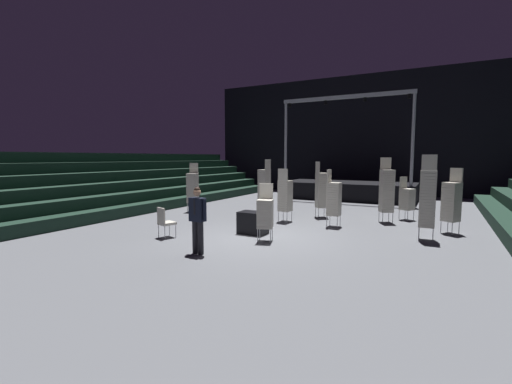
# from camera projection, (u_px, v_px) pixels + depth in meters

# --- Properties ---
(ground_plane) EXTENTS (22.00, 30.00, 0.10)m
(ground_plane) POSITION_uv_depth(u_px,v_px,m) (261.00, 239.00, 10.77)
(ground_plane) COLOR #515459
(arena_end_wall) EXTENTS (22.00, 0.30, 8.00)m
(arena_end_wall) POSITION_uv_depth(u_px,v_px,m) (362.00, 135.00, 23.54)
(arena_end_wall) COLOR black
(arena_end_wall) RESTS_ON ground_plane
(bleacher_bank_left) EXTENTS (4.50, 24.00, 2.70)m
(bleacher_bank_left) POSITION_uv_depth(u_px,v_px,m) (99.00, 183.00, 15.61)
(bleacher_bank_left) COLOR black
(bleacher_bank_left) RESTS_ON ground_plane
(stage_riser) EXTENTS (7.51, 3.31, 5.87)m
(stage_riser) POSITION_uv_depth(u_px,v_px,m) (348.00, 189.00, 20.72)
(stage_riser) COLOR black
(stage_riser) RESTS_ON ground_plane
(man_with_tie) EXTENTS (0.57, 0.25, 1.73)m
(man_with_tie) POSITION_uv_depth(u_px,v_px,m) (197.00, 216.00, 8.85)
(man_with_tie) COLOR black
(man_with_tie) RESTS_ON ground_plane
(chair_stack_front_left) EXTENTS (0.62, 0.62, 2.31)m
(chair_stack_front_left) POSITION_uv_depth(u_px,v_px,m) (322.00, 190.00, 14.32)
(chair_stack_front_left) COLOR #B2B5BA
(chair_stack_front_left) RESTS_ON ground_plane
(chair_stack_front_right) EXTENTS (0.60, 0.60, 2.48)m
(chair_stack_front_right) POSITION_uv_depth(u_px,v_px,m) (387.00, 190.00, 13.16)
(chair_stack_front_right) COLOR #B2B5BA
(chair_stack_front_right) RESTS_ON ground_plane
(chair_stack_mid_left) EXTENTS (0.45, 0.45, 2.05)m
(chair_stack_mid_left) POSITION_uv_depth(u_px,v_px,m) (334.00, 198.00, 12.39)
(chair_stack_mid_left) COLOR #B2B5BA
(chair_stack_mid_left) RESTS_ON ground_plane
(chair_stack_mid_right) EXTENTS (0.45, 0.45, 2.56)m
(chair_stack_mid_right) POSITION_uv_depth(u_px,v_px,m) (428.00, 198.00, 10.30)
(chair_stack_mid_right) COLOR #B2B5BA
(chair_stack_mid_right) RESTS_ON ground_plane
(chair_stack_mid_centre) EXTENTS (0.61, 0.61, 2.14)m
(chair_stack_mid_centre) POSITION_uv_depth(u_px,v_px,m) (452.00, 201.00, 11.25)
(chair_stack_mid_centre) COLOR #B2B5BA
(chair_stack_mid_centre) RESTS_ON ground_plane
(chair_stack_rear_left) EXTENTS (0.60, 0.60, 1.71)m
(chair_stack_rear_left) POSITION_uv_depth(u_px,v_px,m) (407.00, 198.00, 13.74)
(chair_stack_rear_left) COLOR #B2B5BA
(chair_stack_rear_left) RESTS_ON ground_plane
(chair_stack_rear_right) EXTENTS (0.55, 0.55, 1.71)m
(chair_stack_rear_right) POSITION_uv_depth(u_px,v_px,m) (265.00, 213.00, 10.21)
(chair_stack_rear_right) COLOR #B2B5BA
(chair_stack_rear_right) RESTS_ON ground_plane
(chair_stack_rear_centre) EXTENTS (0.48, 0.48, 2.05)m
(chair_stack_rear_centre) POSITION_uv_depth(u_px,v_px,m) (285.00, 195.00, 13.40)
(chair_stack_rear_centre) COLOR #B2B5BA
(chair_stack_rear_centre) RESTS_ON ground_plane
(chair_stack_aisle_left) EXTENTS (0.55, 0.55, 2.22)m
(chair_stack_aisle_left) POSITION_uv_depth(u_px,v_px,m) (193.00, 187.00, 15.86)
(chair_stack_aisle_left) COLOR #B2B5BA
(chair_stack_aisle_left) RESTS_ON ground_plane
(chair_stack_aisle_right) EXTENTS (0.50, 0.50, 2.39)m
(chair_stack_aisle_right) POSITION_uv_depth(u_px,v_px,m) (264.00, 186.00, 15.88)
(chair_stack_aisle_right) COLOR #B2B5BA
(chair_stack_aisle_right) RESTS_ON ground_plane
(equipment_road_case) EXTENTS (0.90, 0.60, 0.72)m
(equipment_road_case) POSITION_uv_depth(u_px,v_px,m) (253.00, 223.00, 11.29)
(equipment_road_case) COLOR black
(equipment_road_case) RESTS_ON ground_plane
(loose_chair_near_man) EXTENTS (0.55, 0.55, 0.95)m
(loose_chair_near_man) POSITION_uv_depth(u_px,v_px,m) (165.00, 221.00, 10.70)
(loose_chair_near_man) COLOR #B2B5BA
(loose_chair_near_man) RESTS_ON ground_plane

